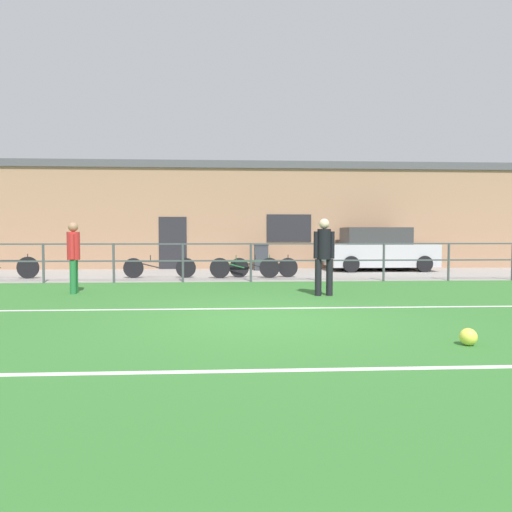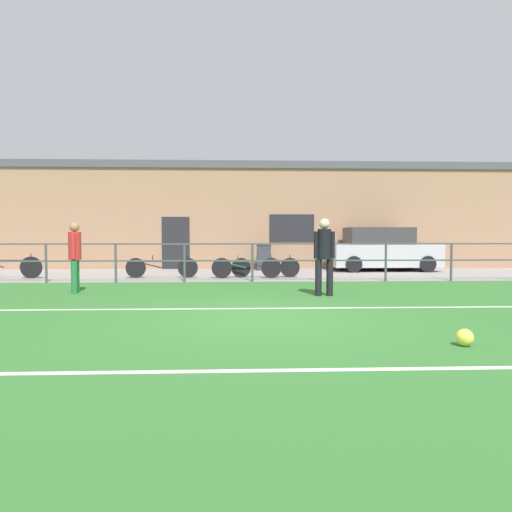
% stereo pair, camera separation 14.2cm
% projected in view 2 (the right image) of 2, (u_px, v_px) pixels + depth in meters
% --- Properties ---
extents(ground, '(60.00, 44.00, 0.04)m').
position_uv_depth(ground, '(265.00, 320.00, 7.83)').
color(ground, '#33702D').
extents(field_line_touchline, '(36.00, 0.11, 0.00)m').
position_uv_depth(field_line_touchline, '(261.00, 308.00, 8.90)').
color(field_line_touchline, white).
rests_on(field_line_touchline, ground).
extents(field_line_hash, '(36.00, 0.11, 0.00)m').
position_uv_depth(field_line_hash, '(282.00, 370.00, 4.86)').
color(field_line_hash, white).
rests_on(field_line_hash, ground).
extents(pavement_strip, '(48.00, 5.00, 0.02)m').
position_uv_depth(pavement_strip, '(250.00, 274.00, 16.31)').
color(pavement_strip, gray).
rests_on(pavement_strip, ground).
extents(perimeter_fence, '(36.07, 0.07, 1.15)m').
position_uv_depth(perimeter_fence, '(252.00, 257.00, 13.78)').
color(perimeter_fence, '#474C51').
rests_on(perimeter_fence, ground).
extents(clubhouse_facade, '(28.00, 2.56, 4.35)m').
position_uv_depth(clubhouse_facade, '(247.00, 216.00, 19.90)').
color(clubhouse_facade, '#A37A5B').
rests_on(clubhouse_facade, ground).
extents(player_goalkeeper, '(0.49, 0.31, 1.77)m').
position_uv_depth(player_goalkeeper, '(324.00, 252.00, 10.68)').
color(player_goalkeeper, black).
rests_on(player_goalkeeper, ground).
extents(player_striker, '(0.30, 0.46, 1.70)m').
position_uv_depth(player_striker, '(75.00, 253.00, 11.18)').
color(player_striker, '#237038').
rests_on(player_striker, ground).
extents(soccer_ball_match, '(0.22, 0.22, 0.22)m').
position_uv_depth(soccer_ball_match, '(465.00, 337.00, 5.91)').
color(soccer_ball_match, '#E5E04C').
rests_on(soccer_ball_match, ground).
extents(parked_car_red, '(4.01, 1.94, 1.65)m').
position_uv_depth(parked_car_red, '(382.00, 250.00, 17.86)').
color(parked_car_red, '#B7B7BC').
rests_on(parked_car_red, pavement_strip).
extents(bicycle_parked_0, '(2.29, 0.04, 0.74)m').
position_uv_depth(bicycle_parked_0, '(162.00, 267.00, 14.88)').
color(bicycle_parked_0, black).
rests_on(bicycle_parked_0, pavement_strip).
extents(bicycle_parked_1, '(2.22, 0.04, 0.74)m').
position_uv_depth(bicycle_parked_1, '(246.00, 267.00, 14.79)').
color(bicycle_parked_1, black).
rests_on(bicycle_parked_1, pavement_strip).
extents(bicycle_parked_2, '(2.33, 0.04, 0.78)m').
position_uv_depth(bicycle_parked_2, '(4.00, 267.00, 14.67)').
color(bicycle_parked_2, black).
rests_on(bicycle_parked_2, pavement_strip).
extents(bicycle_parked_3, '(2.21, 0.04, 0.73)m').
position_uv_depth(bicycle_parked_3, '(265.00, 267.00, 15.02)').
color(bicycle_parked_3, black).
rests_on(bicycle_parked_3, pavement_strip).
extents(trash_bin_0, '(0.55, 0.47, 1.03)m').
position_uv_depth(trash_bin_0, '(264.00, 257.00, 18.00)').
color(trash_bin_0, '#33383D').
rests_on(trash_bin_0, pavement_strip).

